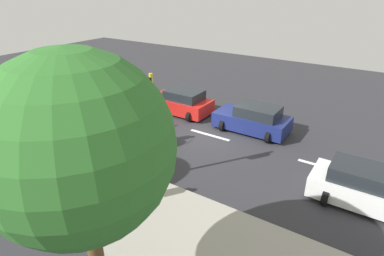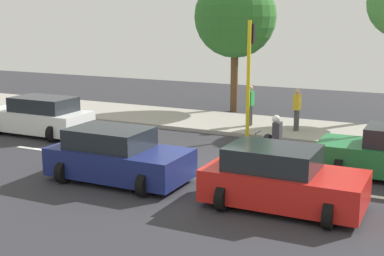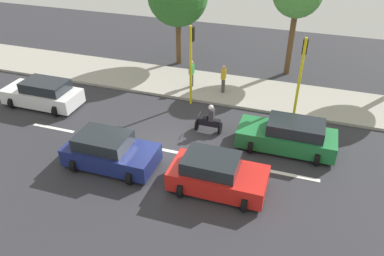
{
  "view_description": "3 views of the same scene",
  "coord_description": "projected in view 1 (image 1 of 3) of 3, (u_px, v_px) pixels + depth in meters",
  "views": [
    {
      "loc": [
        13.54,
        7.75,
        7.59
      ],
      "look_at": [
        1.77,
        0.01,
        1.11
      ],
      "focal_mm": 29.91,
      "sensor_mm": 36.0,
      "label": 1
    },
    {
      "loc": [
        -13.92,
        -6.6,
        4.66
      ],
      "look_at": [
        0.81,
        0.58,
        1.16
      ],
      "focal_mm": 49.34,
      "sensor_mm": 36.0,
      "label": 2
    },
    {
      "loc": [
        -13.23,
        -5.89,
        10.37
      ],
      "look_at": [
        0.66,
        -1.28,
        1.07
      ],
      "focal_mm": 35.17,
      "sensor_mm": 36.0,
      "label": 3
    }
  ],
  "objects": [
    {
      "name": "ground_plane",
      "position": [
        210.0,
        136.0,
        17.34
      ],
      "size": [
        40.0,
        60.0,
        0.1
      ],
      "primitive_type": "cube",
      "color": "#2D2D33"
    },
    {
      "name": "sidewalk",
      "position": [
        115.0,
        202.0,
        11.98
      ],
      "size": [
        4.0,
        60.0,
        0.15
      ],
      "primitive_type": "cube",
      "color": "#9E998E",
      "rests_on": "ground"
    },
    {
      "name": "lane_stripe_far_north",
      "position": [
        68.0,
        95.0,
        23.31
      ],
      "size": [
        0.2,
        2.4,
        0.01
      ],
      "primitive_type": "cube",
      "color": "white",
      "rests_on": "ground"
    },
    {
      "name": "lane_stripe_north",
      "position": [
        128.0,
        112.0,
        20.31
      ],
      "size": [
        0.2,
        2.4,
        0.01
      ],
      "primitive_type": "cube",
      "color": "white",
      "rests_on": "ground"
    },
    {
      "name": "lane_stripe_mid",
      "position": [
        210.0,
        135.0,
        17.32
      ],
      "size": [
        0.2,
        2.4,
        0.01
      ],
      "primitive_type": "cube",
      "color": "white",
      "rests_on": "ground"
    },
    {
      "name": "lane_stripe_south",
      "position": [
        325.0,
        167.0,
        14.32
      ],
      "size": [
        0.2,
        2.4,
        0.01
      ],
      "primitive_type": "cube",
      "color": "white",
      "rests_on": "ground"
    },
    {
      "name": "car_white",
      "position": [
        371.0,
        190.0,
        11.59
      ],
      "size": [
        2.21,
        4.34,
        1.52
      ],
      "color": "white",
      "rests_on": "ground"
    },
    {
      "name": "car_red",
      "position": [
        181.0,
        102.0,
        19.96
      ],
      "size": [
        2.33,
        3.88,
        1.52
      ],
      "color": "red",
      "rests_on": "ground"
    },
    {
      "name": "car_green",
      "position": [
        109.0,
        113.0,
        18.32
      ],
      "size": [
        2.24,
        4.48,
        1.52
      ],
      "color": "#1E7238",
      "rests_on": "ground"
    },
    {
      "name": "car_dark_blue",
      "position": [
        253.0,
        119.0,
        17.5
      ],
      "size": [
        2.34,
        4.02,
        1.52
      ],
      "color": "navy",
      "rests_on": "ground"
    },
    {
      "name": "motorcycle",
      "position": [
        159.0,
        132.0,
        16.2
      ],
      "size": [
        0.6,
        1.3,
        1.53
      ],
      "color": "black",
      "rests_on": "ground"
    },
    {
      "name": "pedestrian_near_signal",
      "position": [
        135.0,
        180.0,
        11.56
      ],
      "size": [
        0.4,
        0.24,
        1.69
      ],
      "color": "#3F3F3F",
      "rests_on": "sidewalk"
    },
    {
      "name": "pedestrian_by_tree",
      "position": [
        99.0,
        163.0,
        12.61
      ],
      "size": [
        0.4,
        0.24,
        1.69
      ],
      "color": "#3F3F3F",
      "rests_on": "sidewalk"
    },
    {
      "name": "traffic_light_corner",
      "position": [
        151.0,
        114.0,
        12.35
      ],
      "size": [
        0.49,
        0.24,
        4.5
      ],
      "color": "yellow",
      "rests_on": "ground"
    },
    {
      "name": "traffic_light_midblock",
      "position": [
        58.0,
        89.0,
        15.22
      ],
      "size": [
        0.49,
        0.24,
        4.5
      ],
      "color": "yellow",
      "rests_on": "ground"
    },
    {
      "name": "street_tree_south",
      "position": [
        78.0,
        148.0,
        6.3
      ],
      "size": [
        3.93,
        3.93,
        6.59
      ],
      "color": "brown",
      "rests_on": "ground"
    }
  ]
}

